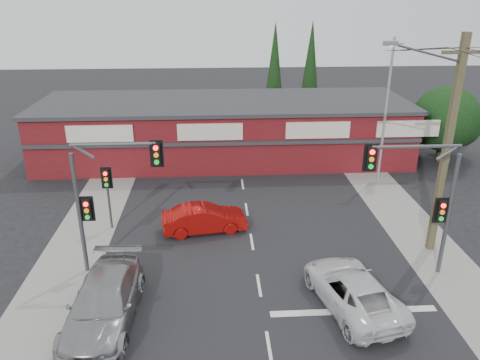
{
  "coord_description": "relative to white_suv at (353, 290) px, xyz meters",
  "views": [
    {
      "loc": [
        -1.76,
        -16.07,
        11.57
      ],
      "look_at": [
        -0.65,
        3.0,
        3.78
      ],
      "focal_mm": 35.0,
      "sensor_mm": 36.0,
      "label": 1
    }
  ],
  "objects": [
    {
      "name": "ground",
      "position": [
        -3.51,
        1.11,
        -0.73
      ],
      "size": [
        120.0,
        120.0,
        0.0
      ],
      "primitive_type": "plane",
      "color": "black",
      "rests_on": "ground"
    },
    {
      "name": "road_strip",
      "position": [
        -3.51,
        6.11,
        -0.72
      ],
      "size": [
        14.0,
        70.0,
        0.01
      ],
      "primitive_type": "cube",
      "color": "black",
      "rests_on": "ground"
    },
    {
      "name": "verge_left",
      "position": [
        -12.01,
        6.11,
        -0.72
      ],
      "size": [
        3.0,
        70.0,
        0.02
      ],
      "primitive_type": "cube",
      "color": "gray",
      "rests_on": "ground"
    },
    {
      "name": "verge_right",
      "position": [
        4.99,
        6.11,
        -0.72
      ],
      "size": [
        3.0,
        70.0,
        0.02
      ],
      "primitive_type": "cube",
      "color": "gray",
      "rests_on": "ground"
    },
    {
      "name": "stop_line",
      "position": [
        -0.01,
        -0.39,
        -0.71
      ],
      "size": [
        6.5,
        0.35,
        0.01
      ],
      "primitive_type": "cube",
      "color": "silver",
      "rests_on": "ground"
    },
    {
      "name": "white_suv",
      "position": [
        0.0,
        0.0,
        0.0
      ],
      "size": [
        3.52,
        5.65,
        1.46
      ],
      "primitive_type": "imported",
      "rotation": [
        0.0,
        0.0,
        3.37
      ],
      "color": "silver",
      "rests_on": "ground"
    },
    {
      "name": "silver_suv",
      "position": [
        -9.47,
        -0.44,
        0.11
      ],
      "size": [
        2.54,
        5.85,
        1.68
      ],
      "primitive_type": "imported",
      "rotation": [
        0.0,
        0.0,
        -0.03
      ],
      "color": "#939597",
      "rests_on": "ground"
    },
    {
      "name": "red_sedan",
      "position": [
        -5.85,
        6.49,
        -0.02
      ],
      "size": [
        4.48,
        2.17,
        1.42
      ],
      "primitive_type": "imported",
      "rotation": [
        0.0,
        0.0,
        1.73
      ],
      "color": "#950C09",
      "rests_on": "ground"
    },
    {
      "name": "lane_dashes",
      "position": [
        -3.51,
        5.22,
        -0.71
      ],
      "size": [
        0.12,
        45.82,
        0.01
      ],
      "color": "silver",
      "rests_on": "ground"
    },
    {
      "name": "shop_building",
      "position": [
        -4.51,
        18.09,
        1.4
      ],
      "size": [
        27.3,
        8.4,
        4.22
      ],
      "color": "#551115",
      "rests_on": "ground"
    },
    {
      "name": "tree_cluster",
      "position": [
        11.18,
        16.55,
        2.17
      ],
      "size": [
        5.9,
        5.1,
        5.5
      ],
      "color": "#2D2116",
      "rests_on": "ground"
    },
    {
      "name": "conifer_near",
      "position": [
        -0.01,
        25.11,
        4.75
      ],
      "size": [
        1.8,
        1.8,
        9.25
      ],
      "color": "#2D2116",
      "rests_on": "ground"
    },
    {
      "name": "conifer_far",
      "position": [
        3.49,
        27.11,
        4.75
      ],
      "size": [
        1.8,
        1.8,
        9.25
      ],
      "color": "#2D2116",
      "rests_on": "ground"
    },
    {
      "name": "traffic_mast_left",
      "position": [
        -9.94,
        3.11,
        3.2
      ],
      "size": [
        3.77,
        0.27,
        5.97
      ],
      "color": "#47494C",
      "rests_on": "ground"
    },
    {
      "name": "traffic_mast_right",
      "position": [
        3.35,
        2.11,
        3.22
      ],
      "size": [
        3.96,
        0.27,
        5.97
      ],
      "color": "#47494C",
      "rests_on": "ground"
    },
    {
      "name": "pedestal_signal",
      "position": [
        -10.71,
        7.11,
        1.68
      ],
      "size": [
        0.55,
        0.27,
        3.38
      ],
      "color": "#47494C",
      "rests_on": "ground"
    },
    {
      "name": "utility_pole",
      "position": [
        4.85,
        4.09,
        4.67
      ],
      "size": [
        4.38,
        0.59,
        10.0
      ],
      "color": "brown",
      "rests_on": "ground"
    },
    {
      "name": "steel_pole",
      "position": [
        5.49,
        13.11,
        3.97
      ],
      "size": [
        1.2,
        0.16,
        9.0
      ],
      "color": "gray",
      "rests_on": "ground"
    }
  ]
}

